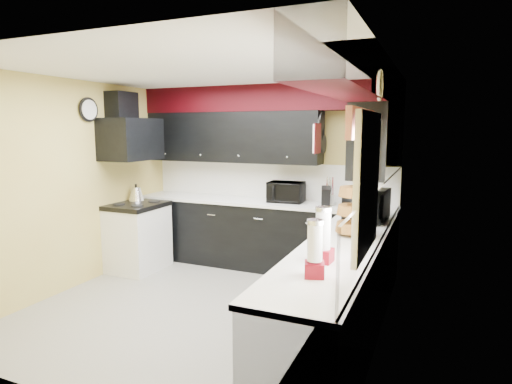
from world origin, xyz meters
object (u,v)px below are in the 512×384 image
microwave (367,205)px  utensil_crock (330,200)px  toaster_oven (286,192)px  knife_block (326,196)px  kettle (136,194)px

microwave → utensil_crock: size_ratio=4.33×
toaster_oven → utensil_crock: (0.60, 0.01, -0.07)m
knife_block → kettle: 2.63m
microwave → utensil_crock: (-0.59, 0.75, -0.10)m
kettle → toaster_oven: bearing=16.6°
knife_block → utensil_crock: bearing=48.0°
toaster_oven → kettle: toaster_oven is taller
utensil_crock → kettle: 2.68m
utensil_crock → kettle: size_ratio=0.65×
utensil_crock → microwave: bearing=-52.0°
toaster_oven → knife_block: bearing=-9.4°
toaster_oven → knife_block: toaster_oven is taller
microwave → kettle: microwave is taller
microwave → kettle: 3.20m
microwave → utensil_crock: bearing=41.6°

